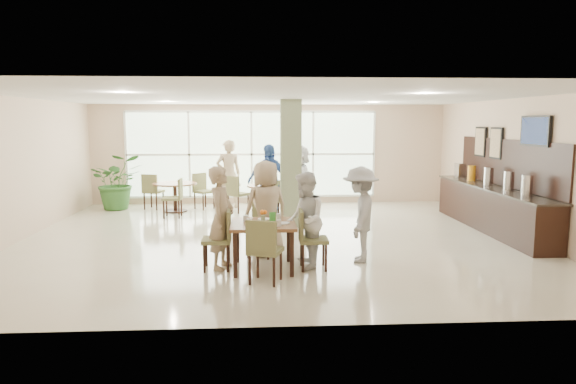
{
  "coord_description": "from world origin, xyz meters",
  "views": [
    {
      "loc": [
        -0.32,
        -10.09,
        2.33
      ],
      "look_at": [
        0.2,
        -1.2,
        1.1
      ],
      "focal_mm": 32.0,
      "sensor_mm": 36.0,
      "label": 1
    }
  ],
  "objects": [
    {
      "name": "adult_standing",
      "position": [
        -1.11,
        3.71,
        0.92
      ],
      "size": [
        0.76,
        0.59,
        1.84
      ],
      "primitive_type": "imported",
      "rotation": [
        0.0,
        0.0,
        3.38
      ],
      "color": "tan",
      "rests_on": "ground"
    },
    {
      "name": "potted_plant",
      "position": [
        -4.06,
        3.69,
        0.74
      ],
      "size": [
        1.67,
        1.67,
        1.47
      ],
      "primitive_type": "imported",
      "rotation": [
        0.0,
        0.0,
        0.31
      ],
      "color": "#2D5F26",
      "rests_on": "ground"
    },
    {
      "name": "window_bank",
      "position": [
        -0.5,
        4.46,
        1.4
      ],
      "size": [
        7.0,
        0.04,
        7.0
      ],
      "color": "silver",
      "rests_on": "ground"
    },
    {
      "name": "teen_standing",
      "position": [
        1.37,
        -1.8,
        0.8
      ],
      "size": [
        0.83,
        1.14,
        1.6
      ],
      "primitive_type": "imported",
      "rotation": [
        0.0,
        0.0,
        -1.82
      ],
      "color": "#9FA0A2",
      "rests_on": "ground"
    },
    {
      "name": "framed_art_a",
      "position": [
        4.95,
        1.0,
        1.85
      ],
      "size": [
        0.05,
        0.55,
        0.7
      ],
      "color": "black",
      "rests_on": "ground"
    },
    {
      "name": "wall_tv",
      "position": [
        4.94,
        -0.6,
        2.15
      ],
      "size": [
        0.06,
        1.0,
        0.58
      ],
      "color": "black",
      "rests_on": "ground"
    },
    {
      "name": "chairs_table_left",
      "position": [
        -2.43,
        3.21,
        0.47
      ],
      "size": [
        1.95,
        1.78,
        0.95
      ],
      "color": "brown",
      "rests_on": "ground"
    },
    {
      "name": "teen_left",
      "position": [
        -0.91,
        -2.07,
        0.82
      ],
      "size": [
        0.53,
        0.68,
        1.64
      ],
      "primitive_type": "imported",
      "rotation": [
        0.0,
        0.0,
        1.31
      ],
      "color": "tan",
      "rests_on": "ground"
    },
    {
      "name": "round_table_right",
      "position": [
        -0.03,
        2.63,
        0.58
      ],
      "size": [
        1.15,
        1.15,
        0.75
      ],
      "color": "brown",
      "rests_on": "ground"
    },
    {
      "name": "chairs_table_right",
      "position": [
        -0.04,
        2.64,
        0.47
      ],
      "size": [
        2.27,
        1.9,
        0.95
      ],
      "color": "brown",
      "rests_on": "ground"
    },
    {
      "name": "ground",
      "position": [
        0.0,
        0.0,
        0.0
      ],
      "size": [
        10.0,
        10.0,
        0.0
      ],
      "primitive_type": "plane",
      "color": "beige",
      "rests_on": "ground"
    },
    {
      "name": "main_table",
      "position": [
        -0.25,
        -2.18,
        0.66
      ],
      "size": [
        1.01,
        1.01,
        0.75
      ],
      "color": "brown",
      "rests_on": "ground"
    },
    {
      "name": "round_table_left",
      "position": [
        -2.48,
        3.23,
        0.58
      ],
      "size": [
        1.13,
        1.13,
        0.75
      ],
      "color": "brown",
      "rests_on": "ground"
    },
    {
      "name": "framed_art_b",
      "position": [
        4.95,
        1.8,
        1.85
      ],
      "size": [
        0.05,
        0.55,
        0.7
      ],
      "color": "black",
      "rests_on": "ground"
    },
    {
      "name": "column",
      "position": [
        0.4,
        1.2,
        1.4
      ],
      "size": [
        0.45,
        0.45,
        2.8
      ],
      "primitive_type": "cube",
      "color": "#676C4B",
      "rests_on": "ground"
    },
    {
      "name": "room_shell",
      "position": [
        0.0,
        0.0,
        1.7
      ],
      "size": [
        10.0,
        10.0,
        10.0
      ],
      "color": "white",
      "rests_on": "ground"
    },
    {
      "name": "adult_a",
      "position": [
        -0.07,
        1.84,
        0.9
      ],
      "size": [
        1.21,
        0.96,
        1.81
      ],
      "primitive_type": "imported",
      "rotation": [
        0.0,
        0.0,
        -0.39
      ],
      "color": "#3A60B0",
      "rests_on": "ground"
    },
    {
      "name": "tabletop_clutter",
      "position": [
        -0.22,
        -2.19,
        0.81
      ],
      "size": [
        0.73,
        0.74,
        0.21
      ],
      "color": "white",
      "rests_on": "main_table"
    },
    {
      "name": "chairs_main_table",
      "position": [
        -0.24,
        -2.14,
        0.47
      ],
      "size": [
        1.99,
        2.04,
        0.95
      ],
      "color": "brown",
      "rests_on": "ground"
    },
    {
      "name": "buffet_counter",
      "position": [
        4.7,
        0.51,
        0.55
      ],
      "size": [
        0.64,
        4.7,
        1.95
      ],
      "color": "black",
      "rests_on": "ground"
    },
    {
      "name": "teen_far",
      "position": [
        -0.19,
        -1.3,
        0.83
      ],
      "size": [
        0.92,
        0.74,
        1.67
      ],
      "primitive_type": "imported",
      "rotation": [
        0.0,
        0.0,
        3.56
      ],
      "color": "tan",
      "rests_on": "ground"
    },
    {
      "name": "adult_b",
      "position": [
        0.72,
        2.65,
        0.87
      ],
      "size": [
        0.96,
        1.71,
        1.74
      ],
      "primitive_type": "imported",
      "rotation": [
        0.0,
        0.0,
        -1.4
      ],
      "color": "white",
      "rests_on": "ground"
    },
    {
      "name": "teen_right",
      "position": [
        0.42,
        -2.12,
        0.77
      ],
      "size": [
        0.6,
        0.77,
        1.55
      ],
      "primitive_type": "imported",
      "rotation": [
        0.0,
        0.0,
        -1.55
      ],
      "color": "white",
      "rests_on": "ground"
    }
  ]
}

